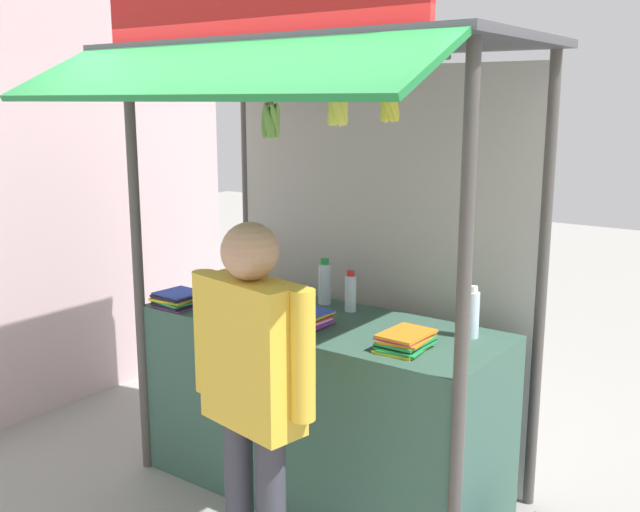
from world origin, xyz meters
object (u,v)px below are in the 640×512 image
object	(u,v)px
water_bottle_left	(351,292)
magazine_stack_front_left	(301,320)
water_bottle_right	(472,313)
water_bottle_mid_right	(325,283)
banana_bunch_inner_right	(270,120)
magazine_stack_far_right	(405,341)
banana_bunch_rightmost	(390,103)
banana_bunch_leftmost	(338,107)
magazine_stack_front_right	(178,299)
magazine_stack_far_left	(255,309)
water_bottle_rear_center	(237,267)
vendor_person	(253,379)

from	to	relation	value
water_bottle_left	magazine_stack_front_left	distance (m)	0.40
water_bottle_right	water_bottle_mid_right	world-z (taller)	water_bottle_mid_right
banana_bunch_inner_right	water_bottle_left	bearing A→B (deg)	92.63
magazine_stack_far_right	banana_bunch_rightmost	bearing A→B (deg)	-75.48
water_bottle_left	banana_bunch_leftmost	xyz separation A→B (m)	(0.40, -0.72, 1.02)
magazine_stack_front_right	magazine_stack_far_right	size ratio (longest dim) A/B	0.87
magazine_stack_front_right	water_bottle_left	bearing A→B (deg)	29.77
water_bottle_right	water_bottle_mid_right	size ratio (longest dim) A/B	0.98
magazine_stack_far_left	banana_bunch_leftmost	world-z (taller)	banana_bunch_leftmost
magazine_stack_front_right	magazine_stack_far_right	xyz separation A→B (m)	(1.42, 0.11, 0.00)
water_bottle_mid_right	magazine_stack_far_left	size ratio (longest dim) A/B	0.82
water_bottle_rear_center	banana_bunch_leftmost	xyz separation A→B (m)	(1.27, -0.73, 0.99)
water_bottle_right	banana_bunch_inner_right	distance (m)	1.36
water_bottle_rear_center	magazine_stack_front_right	xyz separation A→B (m)	(0.01, -0.51, -0.09)
water_bottle_right	water_bottle_mid_right	distance (m)	0.95
water_bottle_left	magazine_stack_far_left	world-z (taller)	water_bottle_left
water_bottle_left	magazine_stack_front_left	bearing A→B (deg)	-96.76
banana_bunch_inner_right	banana_bunch_rightmost	xyz separation A→B (m)	(0.62, -0.00, 0.07)
magazine_stack_front_left	vendor_person	xyz separation A→B (m)	(0.29, -0.72, -0.03)
banana_bunch_inner_right	vendor_person	xyz separation A→B (m)	(0.21, -0.40, -1.06)
water_bottle_rear_center	magazine_stack_front_right	size ratio (longest dim) A/B	1.10
water_bottle_mid_right	vendor_person	size ratio (longest dim) A/B	0.16
water_bottle_left	water_bottle_right	bearing A→B (deg)	-2.47
water_bottle_left	water_bottle_right	world-z (taller)	water_bottle_right
magazine_stack_front_right	banana_bunch_rightmost	world-z (taller)	banana_bunch_rightmost
magazine_stack_front_right	banana_bunch_inner_right	xyz separation A→B (m)	(0.89, -0.22, 1.03)
magazine_stack_far_left	magazine_stack_far_right	bearing A→B (deg)	0.42
magazine_stack_far_left	water_bottle_left	bearing A→B (deg)	46.75
magazine_stack_far_left	vendor_person	bearing A→B (deg)	-49.71
water_bottle_rear_center	water_bottle_right	distance (m)	1.61
water_bottle_rear_center	water_bottle_mid_right	xyz separation A→B (m)	(0.66, 0.02, -0.01)
magazine_stack_far_left	banana_bunch_leftmost	bearing A→B (deg)	-22.98
banana_bunch_leftmost	magazine_stack_front_left	bearing A→B (deg)	144.39
water_bottle_rear_center	magazine_stack_far_right	xyz separation A→B (m)	(1.43, -0.40, -0.09)
water_bottle_right	magazine_stack_far_left	world-z (taller)	water_bottle_right
water_bottle_right	banana_bunch_rightmost	xyz separation A→B (m)	(-0.09, -0.69, 1.02)
magazine_stack_front_left	magazine_stack_far_right	bearing A→B (deg)	1.09
magazine_stack_far_left	banana_bunch_rightmost	world-z (taller)	banana_bunch_rightmost
magazine_stack_far_right	magazine_stack_front_right	bearing A→B (deg)	-175.66
water_bottle_right	vendor_person	bearing A→B (deg)	-114.52
water_bottle_mid_right	magazine_stack_far_left	xyz separation A→B (m)	(-0.16, -0.43, -0.08)
magazine_stack_front_right	magazine_stack_front_left	bearing A→B (deg)	6.78
banana_bunch_leftmost	water_bottle_rear_center	bearing A→B (deg)	149.95
magazine_stack_far_left	banana_bunch_rightmost	bearing A→B (deg)	-17.82
magazine_stack_far_right	magazine_stack_far_left	world-z (taller)	magazine_stack_far_left
magazine_stack_front_left	banana_bunch_inner_right	bearing A→B (deg)	-76.05
water_bottle_left	magazine_stack_front_right	world-z (taller)	water_bottle_left
magazine_stack_front_right	vendor_person	bearing A→B (deg)	-29.41
water_bottle_rear_center	water_bottle_mid_right	distance (m)	0.66
water_bottle_right	magazine_stack_far_left	xyz separation A→B (m)	(-1.11, -0.36, -0.08)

